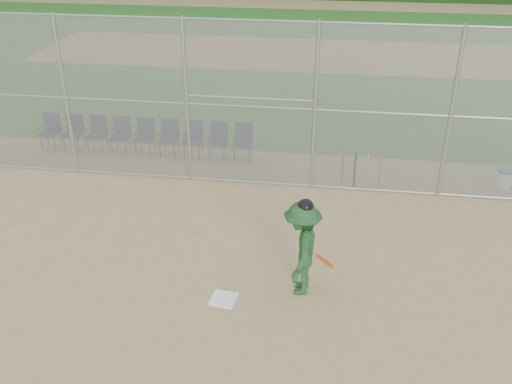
# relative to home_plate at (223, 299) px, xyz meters

# --- Properties ---
(ground) EXTENTS (100.00, 100.00, 0.00)m
(ground) POSITION_rel_home_plate_xyz_m (0.29, -0.44, -0.01)
(ground) COLOR tan
(ground) RESTS_ON ground
(grass_strip) EXTENTS (100.00, 100.00, 0.00)m
(grass_strip) POSITION_rel_home_plate_xyz_m (0.29, 17.56, -0.00)
(grass_strip) COLOR #25621D
(grass_strip) RESTS_ON ground
(dirt_patch_far) EXTENTS (24.00, 24.00, 0.00)m
(dirt_patch_far) POSITION_rel_home_plate_xyz_m (0.29, 17.56, -0.00)
(dirt_patch_far) COLOR tan
(dirt_patch_far) RESTS_ON ground
(backstop_fence) EXTENTS (16.09, 0.09, 4.00)m
(backstop_fence) POSITION_rel_home_plate_xyz_m (0.29, 4.56, 2.06)
(backstop_fence) COLOR gray
(backstop_fence) RESTS_ON ground
(home_plate) EXTENTS (0.50, 0.50, 0.02)m
(home_plate) POSITION_rel_home_plate_xyz_m (0.00, 0.00, 0.00)
(home_plate) COLOR white
(home_plate) RESTS_ON ground
(batter_at_plate) EXTENTS (0.94, 1.31, 1.87)m
(batter_at_plate) POSITION_rel_home_plate_xyz_m (1.32, 0.47, 0.89)
(batter_at_plate) COLOR #1E4B21
(batter_at_plate) RESTS_ON ground
(water_cooler) EXTENTS (0.37, 0.37, 0.47)m
(water_cooler) POSITION_rel_home_plate_xyz_m (5.93, 5.23, 0.23)
(water_cooler) COLOR white
(water_cooler) RESTS_ON ground
(spare_bats) EXTENTS (0.96, 0.35, 0.84)m
(spare_bats) POSITION_rel_home_plate_xyz_m (2.47, 4.87, 0.40)
(spare_bats) COLOR #D84C14
(spare_bats) RESTS_ON ground
(chair_0) EXTENTS (0.54, 0.52, 0.96)m
(chair_0) POSITION_rel_home_plate_xyz_m (-6.08, 5.97, 0.47)
(chair_0) COLOR #11163E
(chair_0) RESTS_ON ground
(chair_1) EXTENTS (0.54, 0.52, 0.96)m
(chair_1) POSITION_rel_home_plate_xyz_m (-5.40, 5.97, 0.47)
(chair_1) COLOR #11163E
(chair_1) RESTS_ON ground
(chair_2) EXTENTS (0.54, 0.52, 0.96)m
(chair_2) POSITION_rel_home_plate_xyz_m (-4.72, 5.97, 0.47)
(chair_2) COLOR #11163E
(chair_2) RESTS_ON ground
(chair_3) EXTENTS (0.54, 0.52, 0.96)m
(chair_3) POSITION_rel_home_plate_xyz_m (-4.04, 5.97, 0.47)
(chair_3) COLOR #11163E
(chair_3) RESTS_ON ground
(chair_4) EXTENTS (0.54, 0.52, 0.96)m
(chair_4) POSITION_rel_home_plate_xyz_m (-3.35, 5.97, 0.47)
(chair_4) COLOR #11163E
(chair_4) RESTS_ON ground
(chair_5) EXTENTS (0.54, 0.52, 0.96)m
(chair_5) POSITION_rel_home_plate_xyz_m (-2.67, 5.97, 0.47)
(chair_5) COLOR #11163E
(chair_5) RESTS_ON ground
(chair_6) EXTENTS (0.54, 0.52, 0.96)m
(chair_6) POSITION_rel_home_plate_xyz_m (-1.99, 5.97, 0.47)
(chair_6) COLOR #11163E
(chair_6) RESTS_ON ground
(chair_7) EXTENTS (0.54, 0.52, 0.96)m
(chair_7) POSITION_rel_home_plate_xyz_m (-1.31, 5.97, 0.47)
(chair_7) COLOR #11163E
(chair_7) RESTS_ON ground
(chair_8) EXTENTS (0.54, 0.52, 0.96)m
(chair_8) POSITION_rel_home_plate_xyz_m (-0.62, 5.97, 0.47)
(chair_8) COLOR #11163E
(chair_8) RESTS_ON ground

